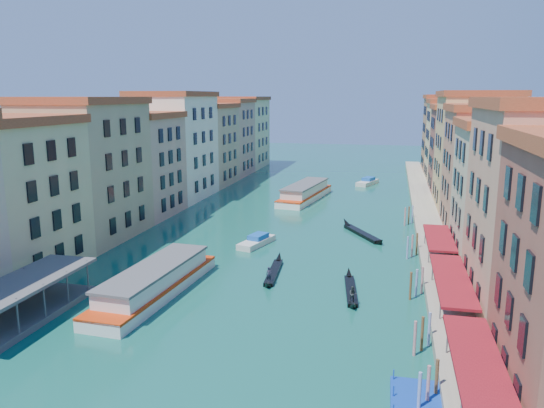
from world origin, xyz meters
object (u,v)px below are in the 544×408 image
(vaporetto_far, at_px, (305,192))
(gondola_right, at_px, (351,289))
(blue_dock, at_px, (418,402))
(gondola_fore, at_px, (274,271))
(vaporetto_stop, at_px, (23,305))
(vaporetto_near, at_px, (155,282))

(vaporetto_far, bearing_deg, gondola_right, -66.83)
(vaporetto_far, xyz_separation_m, blue_dock, (18.90, -68.97, -1.21))
(vaporetto_far, relative_size, gondola_right, 1.99)
(gondola_fore, xyz_separation_m, gondola_right, (9.14, -4.08, 0.04))
(vaporetto_stop, distance_m, vaporetto_near, 12.47)
(vaporetto_far, distance_m, gondola_fore, 45.60)
(vaporetto_near, relative_size, gondola_right, 1.89)
(vaporetto_near, xyz_separation_m, vaporetto_far, (6.67, 54.27, 0.06))
(blue_dock, bearing_deg, vaporetto_near, 149.51)
(gondola_fore, bearing_deg, vaporetto_far, 90.24)
(vaporetto_near, bearing_deg, vaporetto_far, 86.78)
(vaporetto_stop, relative_size, blue_dock, 3.08)
(vaporetto_near, xyz_separation_m, blue_dock, (25.56, -14.70, -1.15))
(vaporetto_stop, bearing_deg, gondola_right, 25.24)
(vaporetto_stop, xyz_separation_m, vaporetto_near, (8.94, 8.70, -0.07))
(vaporetto_near, bearing_deg, blue_dock, -26.12)
(vaporetto_near, height_order, vaporetto_far, vaporetto_far)
(gondola_right, distance_m, blue_dock, 20.35)
(gondola_fore, bearing_deg, blue_dock, -61.92)
(vaporetto_stop, relative_size, vaporetto_near, 0.79)
(vaporetto_far, xyz_separation_m, gondola_right, (12.96, -49.51, -1.01))
(gondola_right, bearing_deg, vaporetto_near, -173.69)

